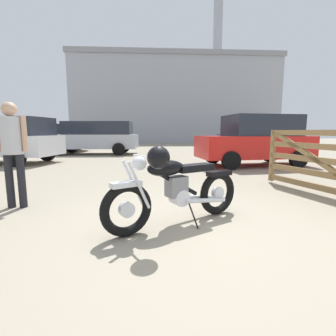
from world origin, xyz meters
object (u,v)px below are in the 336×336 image
object	(u,v)px
pale_sedan_back	(256,140)
red_hatchback_near	(95,137)
timber_gate	(333,160)
blue_hatchback_right	(258,136)
dark_sedan_left	(53,138)
vintage_motorcycle	(175,188)
bystander	(12,144)

from	to	relation	value
pale_sedan_back	red_hatchback_near	world-z (taller)	pale_sedan_back
timber_gate	blue_hatchback_right	distance (m)	11.90
pale_sedan_back	dark_sedan_left	bearing A→B (deg)	-42.83
pale_sedan_back	vintage_motorcycle	bearing A→B (deg)	51.86
vintage_motorcycle	red_hatchback_near	bearing A→B (deg)	-101.74
bystander	red_hatchback_near	distance (m)	9.69
vintage_motorcycle	timber_gate	distance (m)	3.19
pale_sedan_back	timber_gate	bearing A→B (deg)	77.90
timber_gate	dark_sedan_left	size ratio (longest dim) A/B	0.56
pale_sedan_back	red_hatchback_near	distance (m)	8.43
vintage_motorcycle	red_hatchback_near	distance (m)	11.10
vintage_motorcycle	bystander	bearing A→B (deg)	-49.91
timber_gate	bystander	distance (m)	5.44
vintage_motorcycle	bystander	distance (m)	2.69
dark_sedan_left	vintage_motorcycle	bearing A→B (deg)	-69.65
vintage_motorcycle	pale_sedan_back	size ratio (longest dim) A/B	0.45
timber_gate	dark_sedan_left	bearing A→B (deg)	22.67
red_hatchback_near	pale_sedan_back	bearing A→B (deg)	145.29
vintage_motorcycle	timber_gate	world-z (taller)	timber_gate
dark_sedan_left	red_hatchback_near	xyz separation A→B (m)	(3.08, -2.02, 0.10)
vintage_motorcycle	blue_hatchback_right	distance (m)	14.10
bystander	blue_hatchback_right	bearing A→B (deg)	-40.25
timber_gate	blue_hatchback_right	world-z (taller)	blue_hatchback_right
vintage_motorcycle	red_hatchback_near	xyz separation A→B (m)	(-3.59, 10.50, 0.45)
pale_sedan_back	blue_hatchback_right	world-z (taller)	pale_sedan_back
vintage_motorcycle	dark_sedan_left	xyz separation A→B (m)	(-6.67, 12.52, 0.34)
dark_sedan_left	red_hatchback_near	world-z (taller)	red_hatchback_near
timber_gate	bystander	world-z (taller)	bystander
bystander	dark_sedan_left	bearing A→B (deg)	15.90
vintage_motorcycle	bystander	world-z (taller)	bystander
bystander	red_hatchback_near	size ratio (longest dim) A/B	0.35
pale_sedan_back	dark_sedan_left	size ratio (longest dim) A/B	0.93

